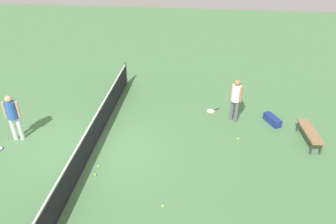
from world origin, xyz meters
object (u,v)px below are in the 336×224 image
at_px(player_far_side, 12,114).
at_px(courtside_bench, 310,132).
at_px(tennis_ball_baseline, 95,175).
at_px(tennis_racket_near_player, 211,111).
at_px(player_near_side, 236,97).
at_px(tennis_ball_near_player, 163,206).
at_px(tennis_ball_stray_left, 238,139).
at_px(equipment_bag, 272,119).
at_px(tennis_ball_midcourt, 98,166).

bearing_deg(player_far_side, courtside_bench, -84.76).
bearing_deg(tennis_ball_baseline, tennis_racket_near_player, -39.70).
relative_size(player_near_side, tennis_ball_baseline, 25.76).
xyz_separation_m(player_near_side, tennis_ball_near_player, (-4.59, 2.13, -0.98)).
xyz_separation_m(player_near_side, player_far_side, (-2.06, 7.51, 0.00)).
relative_size(tennis_ball_near_player, tennis_ball_baseline, 1.00).
xyz_separation_m(player_far_side, tennis_ball_stray_left, (0.79, -7.61, -0.98)).
bearing_deg(equipment_bag, courtside_bench, -137.56).
height_order(tennis_ball_stray_left, courtside_bench, courtside_bench).
height_order(player_near_side, tennis_ball_midcourt, player_near_side).
height_order(player_near_side, tennis_ball_near_player, player_near_side).
bearing_deg(tennis_ball_midcourt, courtside_bench, -73.06).
distance_m(tennis_ball_midcourt, courtside_bench, 7.11).
bearing_deg(courtside_bench, tennis_ball_midcourt, 106.94).
height_order(player_near_side, tennis_ball_stray_left, player_near_side).
distance_m(tennis_racket_near_player, tennis_ball_stray_left, 2.07).
bearing_deg(player_near_side, tennis_ball_stray_left, -175.68).
height_order(tennis_racket_near_player, tennis_ball_stray_left, tennis_ball_stray_left).
relative_size(tennis_racket_near_player, tennis_ball_stray_left, 8.73).
distance_m(tennis_ball_baseline, equipment_bag, 6.76).
bearing_deg(tennis_ball_baseline, player_near_side, -50.09).
bearing_deg(tennis_racket_near_player, player_far_side, 111.55).
xyz_separation_m(player_far_side, tennis_ball_near_player, (-2.53, -5.38, -0.98)).
bearing_deg(tennis_ball_baseline, tennis_ball_midcourt, 3.58).
relative_size(player_far_side, courtside_bench, 1.11).
bearing_deg(tennis_ball_stray_left, courtside_bench, -87.07).
bearing_deg(tennis_ball_baseline, courtside_bench, -70.03).
distance_m(player_near_side, tennis_ball_midcourt, 5.48).
relative_size(courtside_bench, equipment_bag, 1.82).
relative_size(tennis_ball_midcourt, tennis_ball_baseline, 1.00).
bearing_deg(player_near_side, equipment_bag, -90.23).
xyz_separation_m(tennis_ball_baseline, courtside_bench, (2.46, -6.77, 0.38)).
xyz_separation_m(tennis_ball_near_player, tennis_ball_baseline, (0.99, 2.17, 0.00)).
bearing_deg(tennis_ball_baseline, player_far_side, 64.30).
distance_m(tennis_ball_midcourt, tennis_ball_stray_left, 4.83).
relative_size(player_far_side, tennis_racket_near_player, 2.95).
height_order(player_near_side, tennis_ball_baseline, player_near_side).
relative_size(player_near_side, tennis_ball_stray_left, 25.76).
bearing_deg(player_far_side, tennis_ball_stray_left, -84.05).
bearing_deg(tennis_ball_near_player, equipment_bag, -37.81).
height_order(tennis_racket_near_player, tennis_ball_midcourt, tennis_ball_midcourt).
height_order(tennis_ball_stray_left, equipment_bag, equipment_bag).
height_order(player_far_side, tennis_ball_midcourt, player_far_side).
xyz_separation_m(player_far_side, courtside_bench, (0.91, -9.98, -0.59)).
height_order(player_far_side, tennis_ball_baseline, player_far_side).
bearing_deg(tennis_ball_stray_left, tennis_ball_midcourt, 113.75).
bearing_deg(player_far_side, tennis_ball_midcourt, -109.91).
relative_size(tennis_racket_near_player, equipment_bag, 0.68).
xyz_separation_m(player_near_side, courtside_bench, (-1.14, -2.46, -0.59)).
distance_m(tennis_ball_near_player, tennis_ball_baseline, 2.39).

